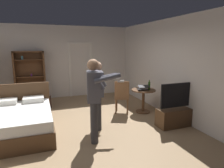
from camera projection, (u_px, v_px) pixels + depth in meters
ground_plane at (89, 128)px, 4.82m from camera, size 7.25×7.25×0.00m
wall_back at (68, 62)px, 7.65m from camera, size 5.08×0.12×2.75m
wall_right at (176, 68)px, 5.41m from camera, size 0.12×6.83×2.75m
doorway_frame at (81, 65)px, 7.77m from camera, size 0.93×0.08×2.13m
bed at (19, 121)px, 4.46m from camera, size 1.45×1.93×1.02m
bookshelf at (30, 74)px, 7.04m from camera, size 1.04×0.32×1.81m
tv_flatscreen at (177, 113)px, 4.92m from camera, size 1.05×0.40×1.10m
side_table at (143, 97)px, 5.90m from camera, size 0.72×0.72×0.70m
laptop at (143, 88)px, 5.80m from camera, size 0.40×0.41×0.15m
bottle_on_table at (149, 86)px, 5.81m from camera, size 0.06×0.06×0.29m
wooden_chair at (122, 96)px, 5.77m from camera, size 0.56×0.56×0.99m
person_blue_shirt at (94, 95)px, 4.00m from camera, size 0.68×0.66×1.73m
person_striped_shirt at (98, 91)px, 4.65m from camera, size 0.60×0.62×1.63m
suitcase_dark at (41, 102)px, 6.43m from camera, size 0.64×0.43×0.32m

